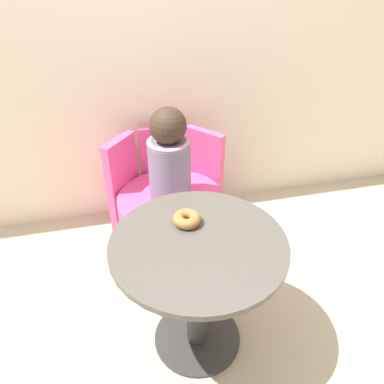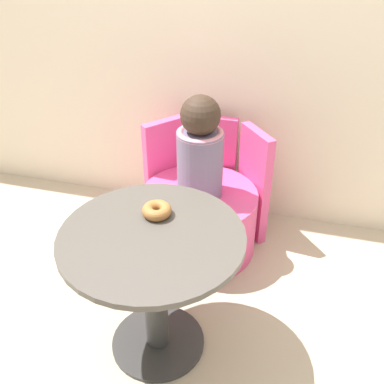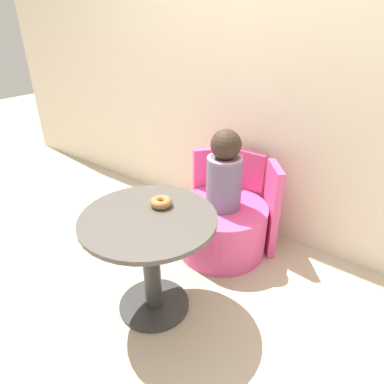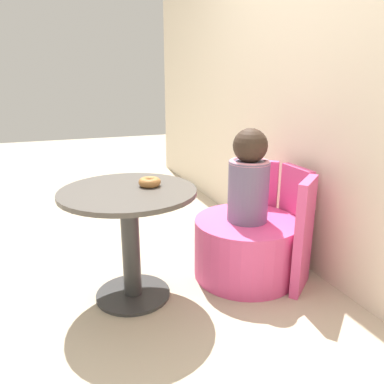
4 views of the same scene
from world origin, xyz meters
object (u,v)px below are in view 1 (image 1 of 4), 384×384
(round_table, at_px, (198,273))
(tub_chair, at_px, (172,221))
(donut, at_px, (187,219))
(child_figure, at_px, (169,158))

(round_table, bearing_deg, tub_chair, 89.03)
(tub_chair, distance_m, donut, 0.74)
(round_table, relative_size, donut, 6.03)
(child_figure, distance_m, donut, 0.58)
(donut, bearing_deg, round_table, -81.04)
(tub_chair, bearing_deg, donut, -93.06)
(child_figure, height_order, donut, child_figure)
(tub_chair, height_order, child_figure, child_figure)
(round_table, height_order, donut, donut)
(child_figure, relative_size, donut, 4.62)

